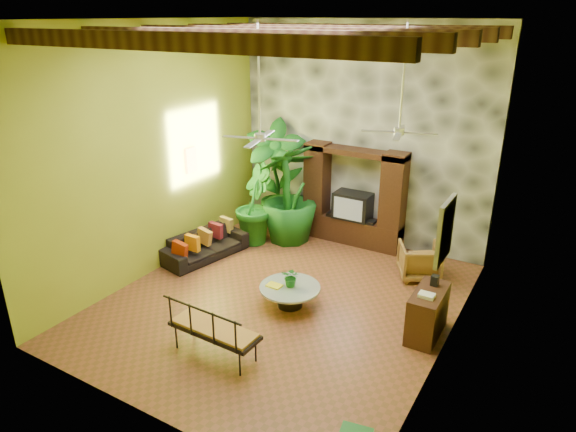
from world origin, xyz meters
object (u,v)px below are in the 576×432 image
Objects in this scene: iron_bench at (211,328)px; wicker_armchair at (419,261)px; ceiling_fan_front at (260,125)px; sofa at (205,245)px; tall_plant_c at (289,193)px; tall_plant_a at (275,177)px; ceiling_fan_back at (400,119)px; coffee_table at (290,293)px; tall_plant_b at (254,204)px; entertainment_center at (353,204)px; side_console at (427,313)px.

wicker_armchair is at bearing 66.80° from iron_bench.
ceiling_fan_front is 0.95× the size of sofa.
tall_plant_c is 4.75m from iron_bench.
ceiling_fan_back is at bearing -25.12° from tall_plant_a.
tall_plant_a is at bearing -1.13° from sofa.
sofa is (-4.07, -0.49, -3.11)m from ceiling_fan_back.
ceiling_fan_front is at bearing 22.34° from wicker_armchair.
tall_plant_c is 3.14m from coffee_table.
tall_plant_b is 1.23× the size of iron_bench.
sofa is 1.28× the size of iron_bench.
ceiling_fan_front is 4.22m from tall_plant_a.
wicker_armchair is 0.34× the size of tall_plant_c.
coffee_table is 0.74× the size of iron_bench.
tall_plant_a is 0.97m from tall_plant_b.
coffee_table is at bearing 36.50° from ceiling_fan_front.
ceiling_fan_front is at bearing -68.29° from tall_plant_c.
iron_bench is (-1.99, -4.28, 0.17)m from wicker_armchair.
tall_plant_c reaches higher than sofa.
ceiling_fan_front is 3.81m from tall_plant_c.
entertainment_center is 2.21m from wicker_armchair.
entertainment_center is 1.02× the size of tall_plant_c.
sofa is 5.14m from side_console.
tall_plant_b is 0.80× the size of tall_plant_c.
wicker_armchair is at bearing -4.57° from tall_plant_c.
ceiling_fan_back reaches higher than tall_plant_a.
tall_plant_a reaches higher than sofa.
coffee_table is 2.48m from side_console.
entertainment_center is at bearing 29.44° from tall_plant_b.
iron_bench is (1.27, -4.54, -0.64)m from tall_plant_c.
side_console reaches higher than wicker_armchair.
iron_bench is at bearing -64.43° from tall_plant_b.
coffee_table is at bearing -172.25° from side_console.
side_console is (2.65, -2.87, -0.55)m from entertainment_center.
tall_plant_c is (-1.34, -0.66, 0.21)m from entertainment_center.
coffee_table is at bearing -43.53° from tall_plant_b.
side_console reaches higher than coffee_table.
iron_bench reaches higher than sofa.
ceiling_fan_front is at bearing -103.75° from sofa.
ceiling_fan_front is 0.79× the size of tall_plant_c.
tall_plant_a is 2.45× the size of coffee_table.
coffee_table is at bearing -94.67° from sofa.
ceiling_fan_back is at bearing 41.63° from ceiling_fan_front.
side_console is at bearing -29.47° from tall_plant_a.
wicker_armchair is at bearing 51.02° from ceiling_fan_front.
ceiling_fan_front is 0.67× the size of tall_plant_a.
entertainment_center is 1.22× the size of sofa.
ceiling_fan_back is 4.44m from tall_plant_b.
ceiling_fan_front is 3.18m from coffee_table.
tall_plant_b reaches higher than wicker_armchair.
tall_plant_c is at bearing 150.24° from side_console.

